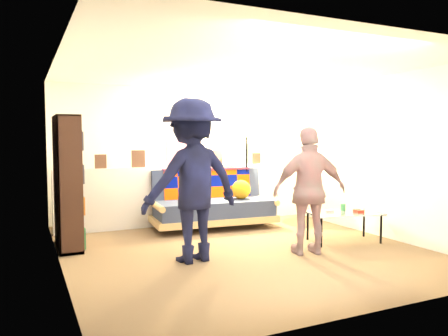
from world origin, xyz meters
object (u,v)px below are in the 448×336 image
at_px(coffee_table, 344,214).
at_px(person_right, 310,191).
at_px(bookshelf, 67,187).
at_px(futon_sofa, 213,203).
at_px(floor_lamp, 247,158).
at_px(person_left, 192,180).

xyz_separation_m(coffee_table, person_right, (-0.84, -0.33, 0.42)).
distance_m(bookshelf, coffee_table, 3.85).
bearing_deg(bookshelf, futon_sofa, 10.54).
distance_m(bookshelf, person_right, 3.20).
bearing_deg(floor_lamp, coffee_table, -73.79).
xyz_separation_m(bookshelf, person_right, (2.76, -1.62, -0.02)).
relative_size(futon_sofa, floor_lamp, 1.29).
bearing_deg(person_left, person_right, 158.08).
relative_size(coffee_table, person_right, 0.68).
bearing_deg(bookshelf, person_right, -30.42).
bearing_deg(person_right, coffee_table, -144.59).
bearing_deg(futon_sofa, person_right, -77.71).
height_order(bookshelf, person_right, bookshelf).
bearing_deg(person_left, bookshelf, -53.32).
xyz_separation_m(floor_lamp, person_right, (-0.29, -2.25, -0.32)).
bearing_deg(person_right, person_left, 0.98).
height_order(bookshelf, person_left, person_left).
relative_size(floor_lamp, person_left, 0.82).
xyz_separation_m(futon_sofa, coffee_table, (1.29, -1.72, -0.01)).
relative_size(futon_sofa, person_left, 1.06).
relative_size(bookshelf, person_right, 1.09).
bearing_deg(bookshelf, person_left, -44.59).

